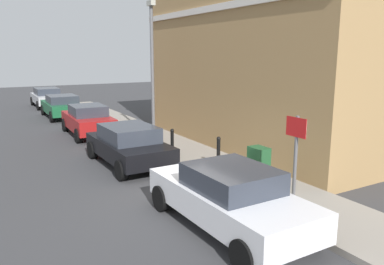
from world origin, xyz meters
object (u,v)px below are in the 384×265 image
car_black (129,144)px  car_green (62,106)px  bollard_far_kerb (172,142)px  car_red (88,120)px  bollard_near_cabinet (218,151)px  street_sign (296,151)px  car_silver (47,97)px  utility_cabinet (258,169)px  lamppost (152,66)px  car_white (229,197)px

car_black → car_green: car_black is taller
car_green → bollard_far_kerb: size_ratio=4.00×
car_red → bollard_near_cabinet: 8.17m
street_sign → bollard_far_kerb: bearing=91.2°
car_green → car_red: bearing=-179.8°
car_green → car_silver: (0.08, 5.42, 0.01)m
car_silver → street_sign: street_sign is taller
car_black → car_red: 5.65m
bollard_far_kerb → utility_cabinet: bearing=-81.7°
car_green → utility_cabinet: car_green is taller
street_sign → lamppost: 8.82m
car_white → car_green: (0.06, 17.32, -0.01)m
car_black → utility_cabinet: car_black is taller
car_white → car_black: car_white is taller
car_black → street_sign: 6.44m
car_white → lamppost: bearing=-14.2°
car_white → bollard_near_cabinet: 4.09m
car_black → bollard_near_cabinet: car_black is taller
utility_cabinet → bollard_near_cabinet: size_ratio=1.11×
car_green → utility_cabinet: (1.92, -15.91, -0.04)m
car_red → utility_cabinet: (1.97, -10.01, -0.06)m
bollard_near_cabinet → street_sign: 4.07m
car_black → lamppost: 4.13m
car_white → street_sign: 1.82m
car_white → bollard_far_kerb: size_ratio=4.19×
street_sign → lamppost: bearing=87.1°
lamppost → car_white: bearing=-103.3°
utility_cabinet → lamppost: bearing=90.2°
car_red → bollard_far_kerb: bearing=-165.5°
car_red → lamppost: lamppost is taller
bollard_near_cabinet → utility_cabinet: bearing=-92.7°
street_sign → lamppost: (0.44, 8.66, 1.64)m
car_black → car_green: 11.55m
car_white → street_sign: street_sign is taller
car_white → car_black: bearing=0.2°
car_green → street_sign: bearing=-174.6°
bollard_far_kerb → lamppost: (0.56, 2.83, 2.60)m
car_white → car_green: 17.32m
car_silver → lamppost: 14.81m
car_white → utility_cabinet: 2.43m
car_black → lamppost: size_ratio=0.71×
street_sign → bollard_near_cabinet: bearing=81.7°
car_black → lamppost: bearing=-40.6°
car_red → bollard_near_cabinet: car_red is taller
utility_cabinet → street_sign: 2.10m
car_white → car_red: bearing=-1.0°
car_red → car_green: size_ratio=0.98×
car_black → street_sign: bearing=-166.1°
car_green → car_white: bearing=-179.5°
car_black → car_silver: car_black is taller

